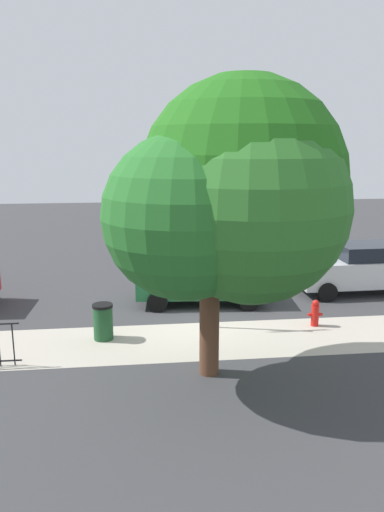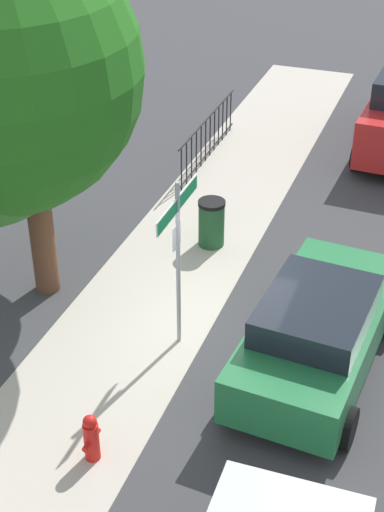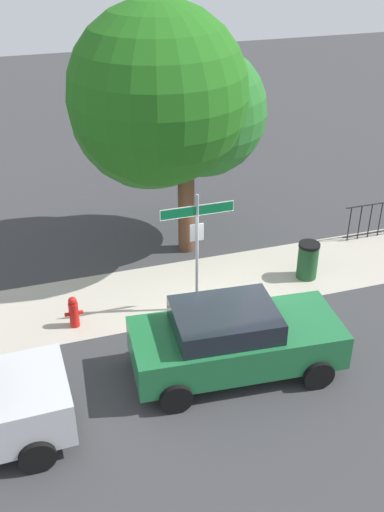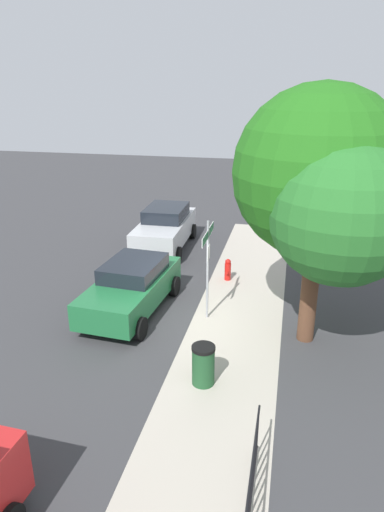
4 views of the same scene
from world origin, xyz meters
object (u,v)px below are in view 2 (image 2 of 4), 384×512
Objects in this scene: fire_hydrant at (91,437)px; trash_bin at (211,223)px; street_sign at (178,234)px; car_green at (318,330)px.

trash_bin reaches higher than fire_hydrant.
street_sign is 2.64m from car_green.
street_sign is 0.69× the size of car_green.
car_green is 3.86m from fire_hydrant.
fire_hydrant is at bearing 176.03° from street_sign.
street_sign is 3.04× the size of trash_bin.
street_sign is 3.56m from trash_bin.
car_green is at bearing -88.95° from street_sign.
fire_hydrant is at bearing -177.14° from trash_bin.
trash_bin is at bearing 9.03° from street_sign.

